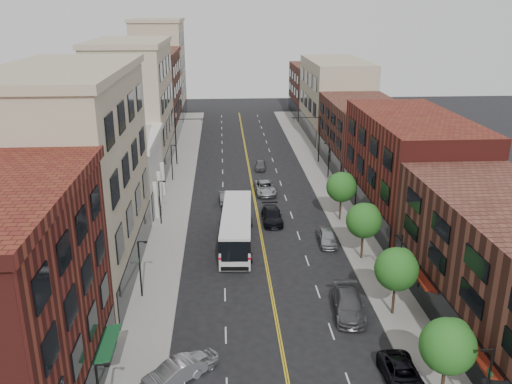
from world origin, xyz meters
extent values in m
plane|color=black|center=(0.00, 0.00, 0.00)|extent=(220.00, 220.00, 0.00)
cube|color=gray|center=(-10.00, 35.00, 0.07)|extent=(4.00, 110.00, 0.15)
cube|color=gray|center=(10.00, 35.00, 0.07)|extent=(4.00, 110.00, 0.15)
cube|color=tan|center=(-17.00, 13.00, 9.00)|extent=(10.00, 22.00, 18.00)
cube|color=silver|center=(-17.00, 31.00, 4.00)|extent=(10.00, 14.00, 8.00)
cube|color=tan|center=(-17.00, 48.00, 9.00)|extent=(10.00, 20.00, 18.00)
cube|color=#542B21|center=(-17.00, 68.00, 7.50)|extent=(10.00, 20.00, 15.00)
cube|color=tan|center=(-17.00, 86.00, 10.00)|extent=(10.00, 16.00, 20.00)
cube|color=maroon|center=(17.00, 24.00, 6.00)|extent=(10.00, 22.00, 12.00)
cube|color=#542B21|center=(17.00, 45.00, 5.00)|extent=(10.00, 20.00, 10.00)
cube|color=tan|center=(17.00, 66.00, 7.00)|extent=(10.00, 22.00, 14.00)
cube|color=#542B21|center=(17.00, 86.00, 5.50)|extent=(10.00, 18.00, 11.00)
cylinder|color=black|center=(9.30, -6.00, 1.40)|extent=(0.22, 0.22, 2.50)
sphere|color=#235A19|center=(9.30, -6.00, 4.04)|extent=(3.40, 3.40, 3.40)
sphere|color=#235A19|center=(9.80, -5.60, 4.55)|extent=(2.04, 2.04, 2.04)
cylinder|color=black|center=(9.30, 4.00, 1.40)|extent=(0.22, 0.22, 2.50)
sphere|color=#235A19|center=(9.30, 4.00, 4.04)|extent=(3.40, 3.40, 3.40)
sphere|color=#235A19|center=(9.80, 4.40, 4.55)|extent=(2.04, 2.04, 2.04)
cylinder|color=black|center=(9.30, 14.00, 1.40)|extent=(0.22, 0.22, 2.50)
sphere|color=#235A19|center=(9.30, 14.00, 4.04)|extent=(3.40, 3.40, 3.40)
sphere|color=#235A19|center=(9.80, 14.40, 4.55)|extent=(2.04, 2.04, 2.04)
cylinder|color=black|center=(9.30, 24.00, 1.40)|extent=(0.22, 0.22, 2.50)
sphere|color=#235A19|center=(9.30, 24.00, 4.04)|extent=(3.40, 3.40, 3.40)
sphere|color=#235A19|center=(9.80, 24.40, 4.55)|extent=(2.04, 2.04, 2.04)
cylinder|color=black|center=(-10.65, -8.00, 5.15)|extent=(0.70, 0.10, 0.10)
cube|color=black|center=(-10.40, -8.00, 5.10)|extent=(0.28, 0.14, 0.14)
cylinder|color=black|center=(-11.00, 8.00, 2.65)|extent=(0.14, 0.14, 5.00)
cylinder|color=black|center=(-10.65, 8.00, 5.15)|extent=(0.70, 0.10, 0.10)
cube|color=black|center=(-10.40, 8.00, 5.10)|extent=(0.28, 0.14, 0.14)
cube|color=#19592D|center=(-11.00, 8.00, 3.55)|extent=(0.04, 0.55, 0.35)
cylinder|color=black|center=(-11.00, 24.00, 2.65)|extent=(0.14, 0.14, 5.00)
cylinder|color=black|center=(-10.65, 24.00, 5.15)|extent=(0.70, 0.10, 0.10)
cube|color=black|center=(-10.40, 24.00, 5.10)|extent=(0.28, 0.14, 0.14)
cube|color=#19592D|center=(-11.00, 24.00, 3.55)|extent=(0.04, 0.55, 0.35)
cylinder|color=black|center=(-11.00, 40.00, 2.65)|extent=(0.14, 0.14, 5.00)
cylinder|color=black|center=(-10.65, 40.00, 5.15)|extent=(0.70, 0.10, 0.10)
cube|color=black|center=(-10.40, 40.00, 5.10)|extent=(0.28, 0.14, 0.14)
cube|color=#19592D|center=(-11.00, 40.00, 3.55)|extent=(0.04, 0.55, 0.35)
cylinder|color=black|center=(10.65, -8.00, 5.15)|extent=(0.70, 0.10, 0.10)
cube|color=black|center=(10.40, -8.00, 5.10)|extent=(0.28, 0.14, 0.14)
cube|color=#19592D|center=(11.00, -8.00, 3.55)|extent=(0.04, 0.55, 0.35)
cylinder|color=black|center=(11.00, 8.00, 2.65)|extent=(0.14, 0.14, 5.00)
cylinder|color=black|center=(10.65, 8.00, 5.15)|extent=(0.70, 0.10, 0.10)
cube|color=black|center=(10.40, 8.00, 5.10)|extent=(0.28, 0.14, 0.14)
cube|color=#19592D|center=(11.00, 8.00, 3.55)|extent=(0.04, 0.55, 0.35)
cylinder|color=black|center=(11.00, 24.00, 2.65)|extent=(0.14, 0.14, 5.00)
cylinder|color=black|center=(10.65, 24.00, 5.15)|extent=(0.70, 0.10, 0.10)
cube|color=black|center=(10.40, 24.00, 5.10)|extent=(0.28, 0.14, 0.14)
cube|color=#19592D|center=(11.00, 24.00, 3.55)|extent=(0.04, 0.55, 0.35)
cylinder|color=black|center=(11.00, 40.00, 2.65)|extent=(0.14, 0.14, 5.00)
cylinder|color=black|center=(10.65, 40.00, 5.15)|extent=(0.70, 0.10, 0.10)
cube|color=black|center=(10.40, 40.00, 5.10)|extent=(0.28, 0.14, 0.14)
cube|color=#19592D|center=(11.00, 40.00, 3.55)|extent=(0.04, 0.55, 0.35)
cylinder|color=black|center=(-11.00, 48.00, 3.75)|extent=(0.18, 0.18, 7.20)
cylinder|color=black|center=(-8.80, 48.00, 7.15)|extent=(4.40, 0.12, 0.12)
imported|color=black|center=(-7.00, 48.00, 6.75)|extent=(0.15, 0.18, 0.90)
cylinder|color=black|center=(11.00, 48.00, 3.75)|extent=(0.18, 0.18, 7.20)
cylinder|color=black|center=(8.80, 48.00, 7.15)|extent=(4.40, 0.12, 0.12)
imported|color=black|center=(7.00, 48.00, 6.75)|extent=(0.15, 0.18, 0.90)
cube|color=silver|center=(-2.67, 18.47, 1.84)|extent=(3.67, 13.55, 3.24)
cube|color=black|center=(-2.67, 18.47, 2.62)|extent=(3.72, 13.59, 1.17)
cube|color=red|center=(-2.67, 18.47, 1.51)|extent=(3.72, 13.59, 0.25)
cube|color=black|center=(-3.06, 11.76, 2.12)|extent=(2.46, 0.20, 1.79)
cylinder|color=black|center=(-4.40, 14.09, 0.54)|extent=(0.37, 1.09, 1.07)
cylinder|color=black|center=(-1.46, 13.92, 0.54)|extent=(0.37, 1.09, 1.07)
cylinder|color=black|center=(-3.89, 23.01, 0.54)|extent=(0.37, 1.09, 1.07)
cylinder|color=black|center=(-0.94, 22.85, 0.54)|extent=(0.37, 1.09, 1.07)
imported|color=#ACAFB4|center=(-6.29, -2.21, 0.64)|extent=(3.92, 3.48, 1.28)
imported|color=#AFB0B7|center=(-7.40, -3.09, 0.71)|extent=(4.38, 3.81, 1.43)
imported|color=black|center=(7.40, -4.23, 0.69)|extent=(2.31, 4.96, 1.37)
imported|color=#4B4B50|center=(5.80, 4.32, 0.82)|extent=(2.88, 5.87, 1.64)
imported|color=#9A9DA1|center=(6.65, 17.80, 0.76)|extent=(2.02, 4.54, 1.52)
imported|color=#504F54|center=(-3.68, 30.82, 0.71)|extent=(1.65, 4.37, 1.42)
imported|color=black|center=(1.50, 24.00, 0.78)|extent=(2.24, 5.38, 1.55)
imported|color=#A2A4A9|center=(1.50, 34.00, 0.77)|extent=(2.85, 5.66, 1.54)
imported|color=#525357|center=(1.68, 44.88, 0.65)|extent=(1.89, 3.92, 1.29)
camera|label=1|loc=(-3.96, -32.84, 23.42)|focal=38.00mm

